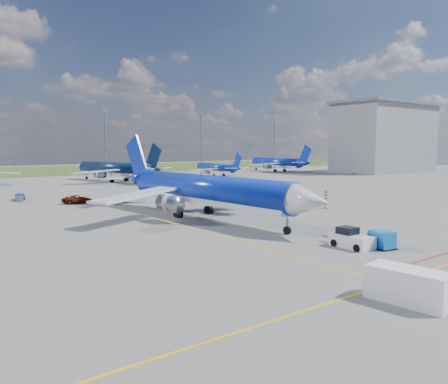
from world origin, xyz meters
TOP-DOWN VIEW (x-y plane):
  - ground at (0.00, 0.00)m, footprint 400.00×400.00m
  - taxiway_lines at (0.17, 27.70)m, footprint 60.25×160.00m
  - floodlight_masts at (10.00, 110.00)m, footprint 202.20×0.50m
  - terminal_building at (120.00, 60.00)m, footprint 42.00×22.00m
  - warning_post at (26.00, 8.00)m, footprint 0.50×0.50m
  - bg_jet_n at (19.89, 78.89)m, footprint 38.60×45.36m
  - bg_jet_ne at (56.00, 80.22)m, footprint 24.91×31.44m
  - bg_jet_ene at (89.87, 87.40)m, footprint 31.87×40.29m
  - main_airliner at (5.52, 11.38)m, footprint 36.18×45.72m
  - pushback_tug at (7.21, -11.18)m, footprint 2.18×5.71m
  - uld_container at (9.22, -13.24)m, footprint 2.00×2.35m
  - service_van at (-2.44, -22.89)m, footprint 2.80×5.19m
  - service_car_b at (-3.53, 37.69)m, footprint 5.16×2.72m
  - service_car_c at (2.16, 33.72)m, footprint 4.15×3.81m
  - baggage_tug_w at (35.17, 29.86)m, footprint 2.42×4.48m
  - baggage_tug_c at (-10.64, 48.08)m, footprint 2.48×5.13m
  - baggage_tug_e at (26.54, 34.78)m, footprint 2.35×5.18m

SIDE VIEW (x-z plane):
  - ground at x=0.00m, z-range 0.00..0.00m
  - bg_jet_n at x=19.89m, z-range -5.13..5.13m
  - bg_jet_ne at x=56.00m, z-range -3.90..3.90m
  - bg_jet_ene at x=89.87m, z-range -5.01..5.01m
  - main_airliner at x=5.52m, z-range -5.68..5.68m
  - taxiway_lines at x=0.17m, z-range 0.00..0.02m
  - baggage_tug_w at x=35.17m, z-range -0.03..0.94m
  - baggage_tug_c at x=-10.64m, z-range -0.04..1.08m
  - baggage_tug_e at x=26.54m, z-range -0.04..1.09m
  - service_car_c at x=2.16m, z-range 0.00..1.17m
  - service_car_b at x=-3.53m, z-range 0.00..1.38m
  - pushback_tug at x=7.21m, z-range -0.19..1.74m
  - uld_container at x=9.22m, z-range 0.00..1.69m
  - service_van at x=-2.44m, z-range 0.00..2.18m
  - warning_post at x=26.00m, z-range 0.00..3.00m
  - floodlight_masts at x=10.00m, z-range 1.21..23.91m
  - terminal_building at x=120.00m, z-range 0.07..26.07m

